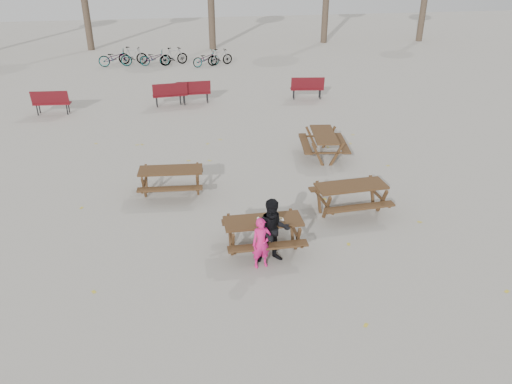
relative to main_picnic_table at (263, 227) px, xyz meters
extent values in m
plane|color=gray|center=(0.00, 0.00, -0.59)|extent=(80.00, 80.00, 0.00)
cube|color=#3C2515|center=(0.00, 0.00, 0.16)|extent=(1.80, 0.70, 0.05)
cube|color=#3C2515|center=(0.00, -0.60, -0.14)|extent=(1.80, 0.25, 0.05)
cube|color=#3C2515|center=(0.00, 0.60, -0.14)|extent=(1.80, 0.25, 0.05)
cylinder|color=#3C2515|center=(-0.75, -0.30, -0.22)|extent=(0.08, 0.08, 0.73)
cylinder|color=#3C2515|center=(-0.75, 0.30, -0.22)|extent=(0.08, 0.08, 0.73)
cylinder|color=#3C2515|center=(0.75, -0.30, -0.22)|extent=(0.08, 0.08, 0.73)
cylinder|color=#3C2515|center=(0.75, 0.30, -0.22)|extent=(0.08, 0.08, 0.73)
cube|color=white|center=(0.37, -0.07, 0.21)|extent=(0.18, 0.11, 0.03)
ellipsoid|color=tan|center=(0.37, -0.07, 0.25)|extent=(0.14, 0.06, 0.05)
cylinder|color=silver|center=(-0.14, -0.14, 0.26)|extent=(0.06, 0.06, 0.15)
cylinder|color=#FE480D|center=(-0.14, -0.14, 0.25)|extent=(0.07, 0.07, 0.05)
cylinder|color=white|center=(-0.14, -0.14, 0.35)|extent=(0.03, 0.03, 0.02)
imported|color=#DB1B71|center=(-0.16, -0.68, 0.01)|extent=(0.47, 0.35, 1.19)
imported|color=black|center=(0.14, -0.51, 0.18)|extent=(0.75, 0.59, 1.54)
imported|color=black|center=(-4.98, 20.17, -0.10)|extent=(1.87, 0.67, 0.98)
imported|color=black|center=(-4.01, 20.61, -0.08)|extent=(1.71, 0.62, 1.01)
imported|color=black|center=(-2.76, 20.00, -0.14)|extent=(1.74, 0.73, 0.89)
imported|color=black|center=(-1.64, 20.06, -0.09)|extent=(1.72, 1.01, 1.00)
imported|color=black|center=(0.17, 19.36, -0.14)|extent=(1.78, 1.20, 0.89)
imported|color=black|center=(0.99, 19.55, -0.12)|extent=(1.60, 0.89, 0.92)
cylinder|color=#382B21|center=(1.00, 24.50, 2.39)|extent=(0.44, 0.44, 5.95)
cylinder|color=#382B21|center=(16.00, 25.00, 2.04)|extent=(0.44, 0.44, 5.25)
camera|label=1|loc=(-1.80, -9.73, 5.91)|focal=35.00mm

